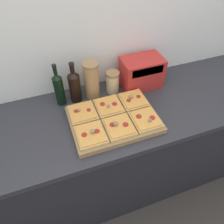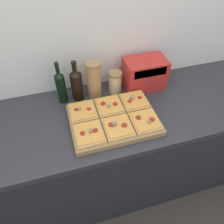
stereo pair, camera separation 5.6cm
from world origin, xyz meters
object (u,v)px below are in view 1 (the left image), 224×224
at_px(olive_oil_bottle, 59,89).
at_px(wine_bottle, 75,86).
at_px(grain_jar_short, 113,82).
at_px(grain_jar_tall, 92,80).
at_px(cutting_board, 114,120).
at_px(toaster_oven, 141,72).

xyz_separation_m(olive_oil_bottle, wine_bottle, (0.10, 0.00, -0.00)).
xyz_separation_m(olive_oil_bottle, grain_jar_short, (0.36, -0.00, -0.04)).
xyz_separation_m(wine_bottle, grain_jar_tall, (0.11, -0.00, 0.01)).
bearing_deg(grain_jar_short, cutting_board, -108.77).
relative_size(cutting_board, wine_bottle, 1.83).
bearing_deg(wine_bottle, olive_oil_bottle, -180.00).
distance_m(olive_oil_bottle, grain_jar_short, 0.36).
distance_m(wine_bottle, toaster_oven, 0.47).
height_order(olive_oil_bottle, grain_jar_short, olive_oil_bottle).
height_order(cutting_board, grain_jar_short, grain_jar_short).
xyz_separation_m(grain_jar_tall, grain_jar_short, (0.15, -0.00, -0.05)).
xyz_separation_m(cutting_board, olive_oil_bottle, (-0.27, 0.28, 0.10)).
distance_m(grain_jar_short, toaster_oven, 0.21).
relative_size(wine_bottle, grain_jar_short, 1.83).
bearing_deg(grain_jar_short, wine_bottle, 180.00).
bearing_deg(toaster_oven, cutting_board, -137.94).
bearing_deg(grain_jar_tall, toaster_oven, -0.14).
relative_size(cutting_board, toaster_oven, 1.72).
relative_size(olive_oil_bottle, grain_jar_short, 1.90).
bearing_deg(toaster_oven, olive_oil_bottle, 179.92).
height_order(wine_bottle, grain_jar_tall, wine_bottle).
distance_m(grain_jar_tall, toaster_oven, 0.36).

